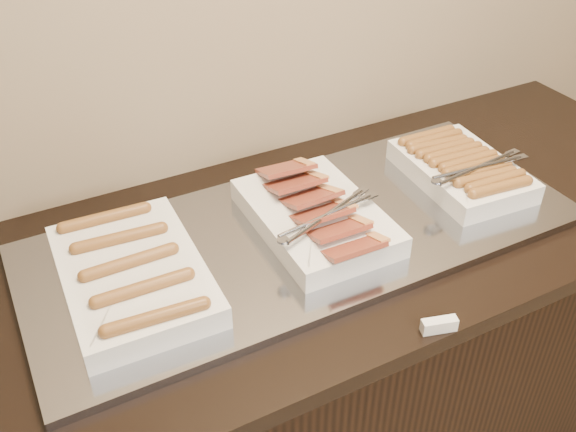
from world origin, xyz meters
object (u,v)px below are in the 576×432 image
object	(u,v)px
counter	(311,368)
warming_tray	(305,233)
dish_center	(316,215)
dish_left	(132,273)
dish_right	(462,168)

from	to	relation	value
counter	warming_tray	distance (m)	0.46
warming_tray	dish_center	size ratio (longest dim) A/B	3.08
warming_tray	dish_left	xyz separation A→B (m)	(-0.38, -0.00, 0.04)
counter	dish_right	size ratio (longest dim) A/B	6.08
dish_right	counter	bearing A→B (deg)	-176.83
dish_left	dish_right	world-z (taller)	dish_right
counter	dish_center	xyz separation A→B (m)	(-0.00, -0.00, 0.50)
dish_center	dish_right	world-z (taller)	dish_center
warming_tray	dish_right	world-z (taller)	dish_right
counter	dish_center	bearing A→B (deg)	-129.00
counter	dish_center	world-z (taller)	dish_center
warming_tray	counter	bearing A→B (deg)	0.00
warming_tray	dish_center	bearing A→B (deg)	-9.69
dish_center	counter	bearing A→B (deg)	51.80
dish_left	dish_right	bearing A→B (deg)	1.54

